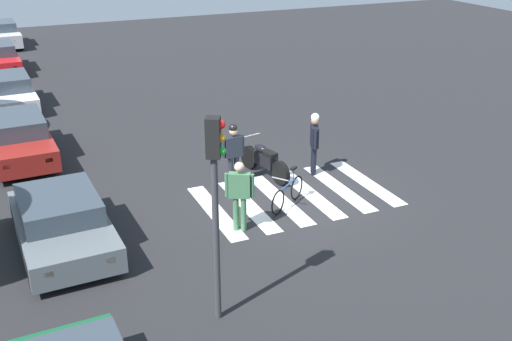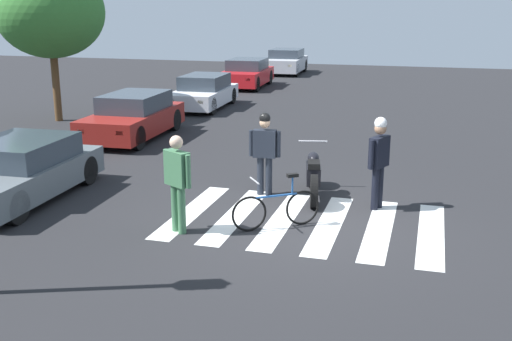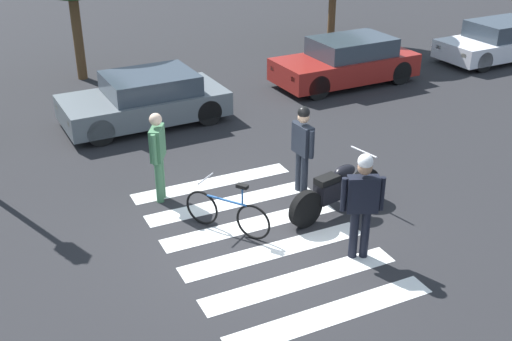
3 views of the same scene
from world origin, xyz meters
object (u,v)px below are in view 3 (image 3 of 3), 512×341
leaning_bicycle (227,213)px  police_motorcycle (336,190)px  officer_on_foot (362,199)px  car_grey_coupe (146,100)px  pedestrian_bystander (158,151)px  car_maroon_wagon (347,62)px  car_white_van (498,42)px  officer_by_motorcycle (303,144)px

leaning_bicycle → police_motorcycle: bearing=-7.7°
officer_on_foot → car_grey_coupe: bearing=100.7°
police_motorcycle → pedestrian_bystander: 3.33m
leaning_bicycle → officer_on_foot: 2.38m
leaning_bicycle → pedestrian_bystander: size_ratio=0.79×
car_grey_coupe → car_maroon_wagon: 6.07m
police_motorcycle → car_white_van: size_ratio=0.54×
leaning_bicycle → officer_by_motorcycle: size_ratio=0.79×
officer_by_motorcycle → leaning_bicycle: bearing=-158.6°
leaning_bicycle → car_maroon_wagon: 8.69m
police_motorcycle → officer_on_foot: bearing=-107.0°
police_motorcycle → officer_by_motorcycle: (-0.14, 1.01, 0.54)m
leaning_bicycle → officer_on_foot: bearing=-45.6°
officer_on_foot → leaning_bicycle: bearing=134.4°
car_white_van → car_grey_coupe: bearing=-178.2°
car_white_van → officer_on_foot: bearing=-144.1°
officer_by_motorcycle → pedestrian_bystander: bearing=161.1°
pedestrian_bystander → car_grey_coupe: pedestrian_bystander is taller
officer_on_foot → car_grey_coupe: officer_on_foot is taller
car_grey_coupe → car_maroon_wagon: (6.06, 0.44, 0.05)m
officer_by_motorcycle → car_white_van: 11.39m
leaning_bicycle → officer_by_motorcycle: (1.87, 0.73, 0.65)m
pedestrian_bystander → car_maroon_wagon: bearing=32.1°
police_motorcycle → officer_on_foot: 1.54m
police_motorcycle → pedestrian_bystander: bearing=145.0°
leaning_bicycle → car_white_van: (12.01, 5.90, 0.23)m
leaning_bicycle → car_white_van: bearing=26.2°
pedestrian_bystander → leaning_bicycle: bearing=-67.1°
police_motorcycle → car_white_van: car_white_van is taller
officer_by_motorcycle → car_grey_coupe: 5.09m
pedestrian_bystander → officer_on_foot: bearing=-54.9°
officer_on_foot → officer_by_motorcycle: size_ratio=1.04×
officer_on_foot → car_white_van: officer_on_foot is taller
car_grey_coupe → leaning_bicycle: bearing=-92.5°
pedestrian_bystander → car_white_van: (12.69, 4.29, -0.41)m
leaning_bicycle → car_grey_coupe: bearing=87.5°
officer_by_motorcycle → officer_on_foot: bearing=-96.6°
car_maroon_wagon → car_white_van: 5.71m
officer_on_foot → police_motorcycle: bearing=73.0°
officer_on_foot → pedestrian_bystander: size_ratio=1.05×
leaning_bicycle → car_grey_coupe: (0.24, 5.54, 0.23)m
police_motorcycle → officer_by_motorcycle: size_ratio=1.21×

